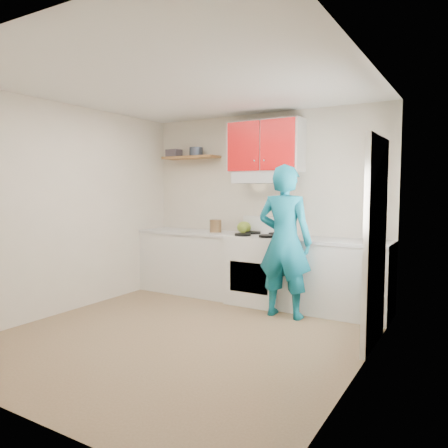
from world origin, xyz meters
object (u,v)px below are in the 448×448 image
Objects in this scene: tin at (196,152)px; stove at (259,269)px; crock at (216,227)px; person at (285,241)px; kettle at (244,227)px.

stove is at bearing -6.92° from tin.
crock is at bearing 177.05° from stove.
tin is at bearing 166.08° from crock.
crock is 0.11× the size of person.
stove is 4.55× the size of tin.
tin is 1.17m from crock.
person is (0.54, -0.42, 0.46)m from stove.
kettle is 0.11× the size of person.
crock is (0.40, -0.10, -1.10)m from tin.
person is (0.85, -0.56, -0.09)m from kettle.
tin reaches higher than person.
tin is (-1.13, 0.14, 1.64)m from stove.
kettle is at bearing -0.20° from tin.
kettle is (-0.31, 0.13, 0.55)m from stove.
stove is 4.51× the size of crock.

